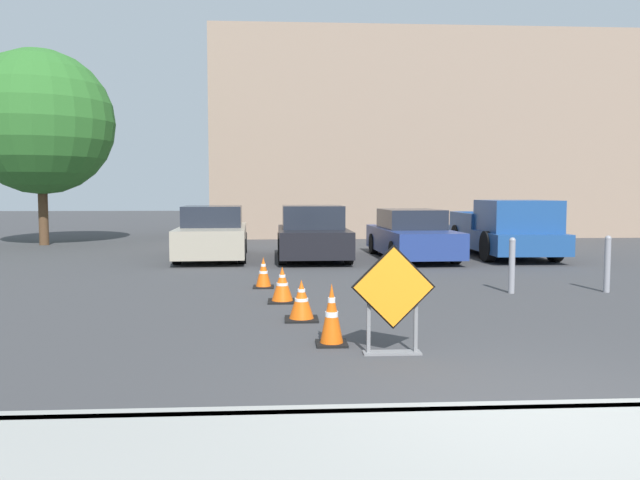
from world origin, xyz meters
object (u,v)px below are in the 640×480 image
bollard_nearest (512,264)px  bollard_second (607,262)px  traffic_cone_nearest (332,315)px  traffic_cone_third (282,285)px  traffic_cone_fourth (263,273)px  pickup_truck (507,231)px  parked_car_second (313,235)px  traffic_cone_second (301,301)px  road_closed_sign (393,297)px  parked_car_third (411,236)px  parked_car_nearest (213,234)px

bollard_nearest → bollard_second: size_ratio=0.97×
traffic_cone_nearest → traffic_cone_third: bearing=101.3°
traffic_cone_fourth → bollard_second: size_ratio=0.56×
traffic_cone_third → pickup_truck: bearing=47.4°
traffic_cone_nearest → parked_car_second: 9.65m
traffic_cone_third → bollard_nearest: bearing=9.1°
traffic_cone_fourth → traffic_cone_second: bearing=-78.4°
traffic_cone_fourth → bollard_nearest: 4.65m
parked_car_second → bollard_second: 7.90m
traffic_cone_second → parked_car_second: size_ratio=0.14×
road_closed_sign → parked_car_third: size_ratio=0.27×
pickup_truck → road_closed_sign: bearing=64.7°
road_closed_sign → bollard_nearest: size_ratio=1.23×
traffic_cone_fourth → parked_car_second: bearing=76.7°
parked_car_nearest → parked_car_second: size_ratio=1.16×
road_closed_sign → parked_car_third: 10.49m
traffic_cone_nearest → road_closed_sign: bearing=-37.2°
parked_car_third → bollard_nearest: bearing=93.2°
parked_car_second → parked_car_third: size_ratio=0.87×
parked_car_nearest → traffic_cone_second: bearing=101.5°
traffic_cone_second → traffic_cone_fourth: traffic_cone_fourth is taller
traffic_cone_third → parked_car_second: (0.83, 6.66, 0.39)m
road_closed_sign → traffic_cone_second: 2.24m
traffic_cone_third → parked_car_third: bearing=62.0°
traffic_cone_fourth → parked_car_nearest: bearing=105.9°
traffic_cone_second → road_closed_sign: bearing=-63.7°
road_closed_sign → parked_car_second: 10.15m
parked_car_second → bollard_second: size_ratio=3.85×
traffic_cone_nearest → parked_car_nearest: parked_car_nearest is taller
traffic_cone_fourth → pickup_truck: bearing=38.2°
traffic_cone_nearest → parked_car_third: 10.19m
traffic_cone_third → parked_car_third: parked_car_third is taller
traffic_cone_nearest → traffic_cone_third: 3.03m
pickup_truck → bollard_nearest: pickup_truck is taller
parked_car_third → bollard_nearest: size_ratio=4.54×
pickup_truck → bollard_second: 6.25m
parked_car_third → pickup_truck: pickup_truck is taller
pickup_truck → parked_car_second: bearing=3.3°
traffic_cone_nearest → parked_car_third: size_ratio=0.16×
traffic_cone_nearest → traffic_cone_fourth: 4.69m
traffic_cone_third → parked_car_second: bearing=82.9°
bollard_second → pickup_truck: bearing=86.5°
traffic_cone_second → parked_car_second: bearing=86.1°
road_closed_sign → parked_car_third: (2.34, 10.23, -0.03)m
bollard_second → traffic_cone_second: bearing=-159.2°
traffic_cone_third → parked_car_nearest: bearing=105.2°
parked_car_third → bollard_second: bearing=109.0°
traffic_cone_third → parked_car_second: 6.73m
parked_car_third → bollard_nearest: parked_car_third is taller
pickup_truck → traffic_cone_fourth: bearing=39.1°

